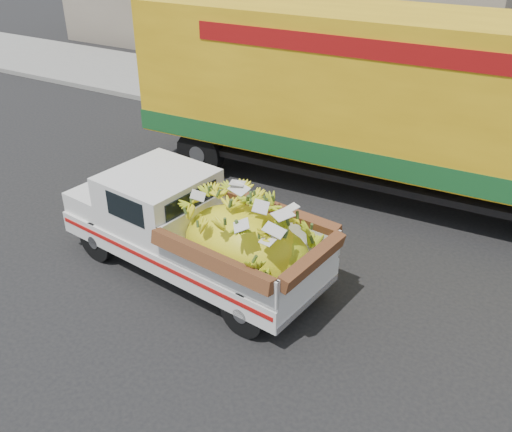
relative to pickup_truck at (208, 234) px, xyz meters
The scene contains 5 objects.
ground 1.58m from the pickup_truck, 18.47° to the right, with size 100.00×100.00×0.00m, color black.
curb 7.10m from the pickup_truck, 79.90° to the left, with size 60.00×0.25×0.15m, color gray.
sidewalk 9.17m from the pickup_truck, 82.21° to the left, with size 60.00×4.00×0.14m, color gray.
pickup_truck is the anchor object (origin of this frame).
semi_trailer 5.08m from the pickup_truck, 66.03° to the left, with size 12.03×2.96×3.80m.
Camera 1 is at (3.41, -6.05, 5.70)m, focal length 40.00 mm.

